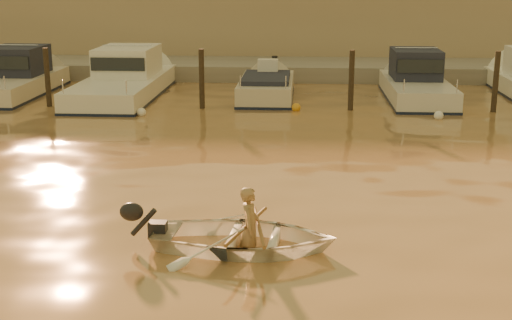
# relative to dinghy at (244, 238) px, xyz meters

# --- Properties ---
(ground_plane) EXTENTS (160.00, 160.00, 0.00)m
(ground_plane) POSITION_rel_dinghy_xyz_m (-2.26, -1.29, -0.20)
(ground_plane) COLOR olive
(ground_plane) RESTS_ON ground
(dinghy) EXTENTS (3.22, 2.41, 0.64)m
(dinghy) POSITION_rel_dinghy_xyz_m (0.00, 0.00, 0.00)
(dinghy) COLOR white
(dinghy) RESTS_ON ground_plane
(person) EXTENTS (0.37, 0.53, 1.39)m
(person) POSITION_rel_dinghy_xyz_m (0.10, -0.01, 0.19)
(person) COLOR #9B7A4D
(person) RESTS_ON dinghy
(outboard_motor) EXTENTS (0.93, 0.46, 0.70)m
(outboard_motor) POSITION_rel_dinghy_xyz_m (-1.50, 0.10, 0.08)
(outboard_motor) COLOR black
(outboard_motor) RESTS_ON dinghy
(oar_port) EXTENTS (0.35, 2.09, 0.13)m
(oar_port) POSITION_rel_dinghy_xyz_m (0.25, -0.02, 0.22)
(oar_port) COLOR brown
(oar_port) RESTS_ON dinghy
(oar_starboard) EXTENTS (0.56, 2.05, 0.13)m
(oar_starboard) POSITION_rel_dinghy_xyz_m (0.05, -0.00, 0.22)
(oar_starboard) COLOR brown
(oar_starboard) RESTS_ON dinghy
(moored_boat_1) EXTENTS (2.32, 6.87, 1.75)m
(moored_boat_1) POSITION_rel_dinghy_xyz_m (-9.90, 14.71, 0.43)
(moored_boat_1) COLOR beige
(moored_boat_1) RESTS_ON ground_plane
(moored_boat_2) EXTENTS (2.57, 8.52, 1.75)m
(moored_boat_2) POSITION_rel_dinghy_xyz_m (-5.70, 14.71, 0.43)
(moored_boat_2) COLOR white
(moored_boat_2) RESTS_ON ground_plane
(moored_boat_3) EXTENTS (1.90, 5.54, 0.95)m
(moored_boat_3) POSITION_rel_dinghy_xyz_m (-0.39, 14.71, 0.03)
(moored_boat_3) COLOR beige
(moored_boat_3) RESTS_ON ground_plane
(moored_boat_4) EXTENTS (2.11, 6.54, 1.75)m
(moored_boat_4) POSITION_rel_dinghy_xyz_m (5.04, 14.71, 0.43)
(moored_boat_4) COLOR beige
(moored_boat_4) RESTS_ON ground_plane
(piling_1) EXTENTS (0.18, 0.18, 2.20)m
(piling_1) POSITION_rel_dinghy_xyz_m (-7.76, 12.51, 0.70)
(piling_1) COLOR #2D2319
(piling_1) RESTS_ON ground_plane
(piling_2) EXTENTS (0.18, 0.18, 2.20)m
(piling_2) POSITION_rel_dinghy_xyz_m (-2.46, 12.51, 0.70)
(piling_2) COLOR #2D2319
(piling_2) RESTS_ON ground_plane
(piling_3) EXTENTS (0.18, 0.18, 2.20)m
(piling_3) POSITION_rel_dinghy_xyz_m (2.54, 12.51, 0.70)
(piling_3) COLOR #2D2319
(piling_3) RESTS_ON ground_plane
(piling_4) EXTENTS (0.18, 0.18, 2.20)m
(piling_4) POSITION_rel_dinghy_xyz_m (7.24, 12.51, 0.70)
(piling_4) COLOR #2D2319
(piling_4) RESTS_ON ground_plane
(fender_c) EXTENTS (0.30, 0.30, 0.30)m
(fender_c) POSITION_rel_dinghy_xyz_m (-4.25, 11.14, -0.10)
(fender_c) COLOR white
(fender_c) RESTS_ON ground_plane
(fender_d) EXTENTS (0.30, 0.30, 0.30)m
(fender_d) POSITION_rel_dinghy_xyz_m (0.72, 12.31, -0.10)
(fender_d) COLOR orange
(fender_d) RESTS_ON ground_plane
(fender_e) EXTENTS (0.30, 0.30, 0.30)m
(fender_e) POSITION_rel_dinghy_xyz_m (5.22, 11.23, -0.10)
(fender_e) COLOR silver
(fender_e) RESTS_ON ground_plane
(quay) EXTENTS (52.00, 4.00, 1.00)m
(quay) POSITION_rel_dinghy_xyz_m (-2.26, 20.21, -0.05)
(quay) COLOR gray
(quay) RESTS_ON ground_plane
(waterfront_building) EXTENTS (46.00, 7.00, 4.80)m
(waterfront_building) POSITION_rel_dinghy_xyz_m (-2.26, 25.71, 2.20)
(waterfront_building) COLOR #9E8466
(waterfront_building) RESTS_ON quay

